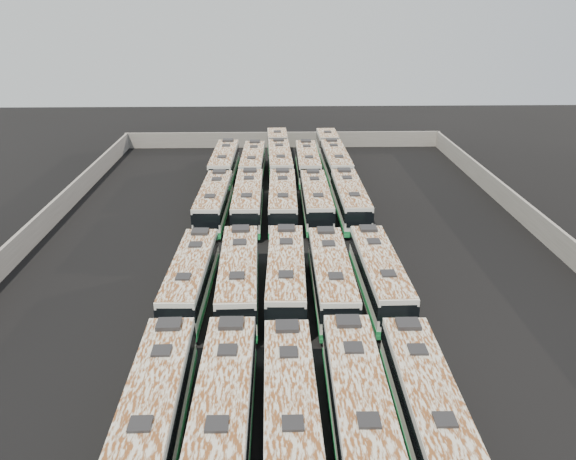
% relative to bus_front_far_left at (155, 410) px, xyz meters
% --- Properties ---
extents(ground, '(140.00, 140.00, 0.00)m').
position_rel_bus_front_far_left_xyz_m(ground, '(7.16, 21.79, -1.76)').
color(ground, black).
rests_on(ground, ground).
extents(perimeter_wall, '(45.20, 73.20, 2.20)m').
position_rel_bus_front_far_left_xyz_m(perimeter_wall, '(7.16, 21.79, -0.66)').
color(perimeter_wall, slate).
rests_on(perimeter_wall, ground).
extents(bus_front_far_left, '(2.77, 12.27, 3.45)m').
position_rel_bus_front_far_left_xyz_m(bus_front_far_left, '(0.00, 0.00, 0.00)').
color(bus_front_far_left, '#BBBCB5').
rests_on(bus_front_far_left, ground).
extents(bus_front_left, '(2.72, 12.37, 3.48)m').
position_rel_bus_front_far_left_xyz_m(bus_front_left, '(3.29, -0.10, 0.02)').
color(bus_front_left, '#BBBCB5').
rests_on(bus_front_left, ground).
extents(bus_front_center, '(2.61, 11.91, 3.35)m').
position_rel_bus_front_far_left_xyz_m(bus_front_center, '(6.45, -0.09, -0.05)').
color(bus_front_center, '#BBBCB5').
rests_on(bus_front_center, ground).
extents(bus_front_right, '(2.76, 12.35, 3.47)m').
position_rel_bus_front_far_left_xyz_m(bus_front_right, '(9.73, -0.03, 0.01)').
color(bus_front_right, '#BBBCB5').
rests_on(bus_front_right, ground).
extents(bus_front_far_right, '(2.70, 11.95, 3.36)m').
position_rel_bus_front_far_left_xyz_m(bus_front_far_right, '(13.03, -0.04, -0.05)').
color(bus_front_far_right, '#BBBCB5').
rests_on(bus_front_far_right, ground).
extents(bus_midfront_far_left, '(2.81, 11.88, 3.33)m').
position_rel_bus_front_far_left_xyz_m(bus_midfront_far_left, '(-0.12, 13.70, -0.06)').
color(bus_midfront_far_left, '#BBBCB5').
rests_on(bus_midfront_far_left, ground).
extents(bus_midfront_left, '(2.89, 12.44, 3.49)m').
position_rel_bus_front_far_left_xyz_m(bus_midfront_left, '(3.25, 13.59, 0.02)').
color(bus_midfront_left, '#BBBCB5').
rests_on(bus_midfront_left, ground).
extents(bus_midfront_center, '(2.92, 12.35, 3.46)m').
position_rel_bus_front_far_left_xyz_m(bus_midfront_center, '(6.55, 13.72, 0.01)').
color(bus_midfront_center, '#BBBCB5').
rests_on(bus_midfront_center, ground).
extents(bus_midfront_right, '(2.57, 12.06, 3.40)m').
position_rel_bus_front_far_left_xyz_m(bus_midfront_right, '(9.72, 13.47, -0.02)').
color(bus_midfront_right, '#BBBCB5').
rests_on(bus_midfront_right, ground).
extents(bus_midfront_far_right, '(2.71, 12.10, 3.40)m').
position_rel_bus_front_far_left_xyz_m(bus_midfront_far_right, '(13.15, 13.75, -0.02)').
color(bus_midfront_far_right, '#BBBCB5').
rests_on(bus_midfront_far_right, ground).
extents(bus_midback_far_left, '(2.84, 12.07, 3.39)m').
position_rel_bus_front_far_left_xyz_m(bus_midback_far_left, '(-0.05, 29.73, -0.03)').
color(bus_midback_far_left, '#BBBCB5').
rests_on(bus_midback_far_left, ground).
extents(bus_midback_left, '(2.65, 12.42, 3.50)m').
position_rel_bus_front_far_left_xyz_m(bus_midback_left, '(3.24, 29.63, 0.03)').
color(bus_midback_left, '#BBBCB5').
rests_on(bus_midback_left, ground).
extents(bus_midback_center, '(2.77, 12.37, 3.48)m').
position_rel_bus_front_far_left_xyz_m(bus_midback_center, '(6.58, 29.58, 0.02)').
color(bus_midback_center, '#BBBCB5').
rests_on(bus_midback_center, ground).
extents(bus_midback_right, '(2.53, 11.93, 3.36)m').
position_rel_bus_front_far_left_xyz_m(bus_midback_right, '(9.81, 29.78, -0.04)').
color(bus_midback_right, '#BBBCB5').
rests_on(bus_midback_right, ground).
extents(bus_midback_far_right, '(2.61, 12.15, 3.42)m').
position_rel_bus_front_far_left_xyz_m(bus_midback_far_right, '(13.13, 29.81, -0.01)').
color(bus_midback_far_right, '#BBBCB5').
rests_on(bus_midback_far_right, ground).
extents(bus_back_far_left, '(2.81, 12.31, 3.46)m').
position_rel_bus_front_far_left_xyz_m(bus_back_far_left, '(-0.12, 43.36, 0.01)').
color(bus_back_far_left, '#BBBCB5').
rests_on(bus_back_far_left, ground).
extents(bus_back_left, '(2.78, 11.96, 3.36)m').
position_rel_bus_front_far_left_xyz_m(bus_back_left, '(3.26, 43.16, -0.05)').
color(bus_back_left, '#BBBCB5').
rests_on(bus_back_left, ground).
extents(bus_back_center, '(3.04, 19.27, 3.49)m').
position_rel_bus_front_far_left_xyz_m(bus_back_center, '(6.41, 46.65, 0.02)').
color(bus_back_center, '#BBBCB5').
rests_on(bus_back_center, ground).
extents(bus_back_right, '(2.59, 11.92, 3.36)m').
position_rel_bus_front_far_left_xyz_m(bus_back_right, '(9.79, 43.32, -0.05)').
color(bus_back_right, '#BBBCB5').
rests_on(bus_back_right, ground).
extents(bus_back_far_right, '(2.79, 19.05, 3.45)m').
position_rel_bus_front_far_left_xyz_m(bus_back_far_right, '(13.12, 46.51, 0.00)').
color(bus_back_far_right, '#BBBCB5').
rests_on(bus_back_far_right, ground).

